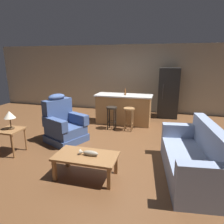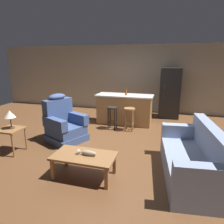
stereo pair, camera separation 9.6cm
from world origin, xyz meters
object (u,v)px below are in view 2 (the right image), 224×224
Objects in this scene: recliner_near_lamp at (64,125)px; refrigerator at (170,93)px; couch at (194,160)px; bar_stool_right at (129,115)px; end_table at (11,133)px; bottle_tall_green at (126,93)px; fish_figurine at (87,153)px; table_lamp at (10,115)px; coffee_table at (84,158)px; kitchen_island at (124,109)px; bar_stool_left at (112,114)px.

refrigerator is at bearing 74.42° from recliner_near_lamp.
couch is 2.60m from bar_stool_right.
end_table is 2.59× the size of bottle_tall_green.
end_table is 0.82× the size of bar_stool_right.
table_lamp is at bearing 166.87° from fish_figurine.
bottle_tall_green is at bearing 53.34° from table_lamp.
bar_stool_right is (2.23, 2.11, -0.40)m from table_lamp.
table_lamp is (0.01, 0.02, 0.41)m from end_table.
refrigerator reaches higher than couch.
refrigerator is (1.39, 4.42, 0.52)m from coffee_table.
fish_figurine is at bearing -12.45° from end_table.
bar_stool_left is at bearing -109.93° from kitchen_island.
table_lamp is at bearing -129.09° from bar_stool_left.
end_table is at bearing -104.15° from recliner_near_lamp.
couch is at bearing -55.61° from kitchen_island.
fish_figurine is 3.21m from kitchen_island.
refrigerator reaches higher than kitchen_island.
end_table reaches higher than coffee_table.
bar_stool_left and bar_stool_right have the same top height.
bar_stool_right is at bearing -65.36° from kitchen_island.
couch reaches higher than bar_stool_right.
table_lamp is (-1.94, 0.47, 0.50)m from coffee_table.
fish_figurine is 0.28× the size of recliner_near_lamp.
recliner_near_lamp reaches higher than table_lamp.
kitchen_island is (-1.85, 2.70, 0.14)m from couch.
bottle_tall_green reaches higher than coffee_table.
recliner_near_lamp is 2.16m from kitchen_island.
refrigerator is 8.15× the size of bottle_tall_green.
fish_figurine is 3.20m from bottle_tall_green.
bar_stool_right is 2.17m from refrigerator.
bar_stool_left reaches higher than end_table.
end_table is at bearing -126.57° from bottle_tall_green.
refrigerator reaches higher than bottle_tall_green.
bar_stool_right is (1.47, 1.18, 0.05)m from recliner_near_lamp.
recliner_near_lamp reaches higher than kitchen_island.
bar_stool_left is at bearing -116.28° from bottle_tall_green.
couch is 3.55× the size of end_table.
couch is 3.83m from table_lamp.
kitchen_island is (1.18, 1.81, 0.06)m from recliner_near_lamp.
kitchen_island reaches higher than bar_stool_left.
recliner_near_lamp is 2.93× the size of table_lamp.
couch is at bearing -55.86° from bottle_tall_green.
table_lamp is 1.90× the size of bottle_tall_green.
kitchen_island is at bearing 90.92° from fish_figurine.
refrigerator reaches higher than end_table.
couch is at bearing 0.59° from table_lamp.
kitchen_island is at bearing 54.74° from end_table.
recliner_near_lamp is at bearing -130.44° from refrigerator.
fish_figurine is 0.50× the size of bar_stool_left.
refrigerator is at bearing 49.89° from end_table.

